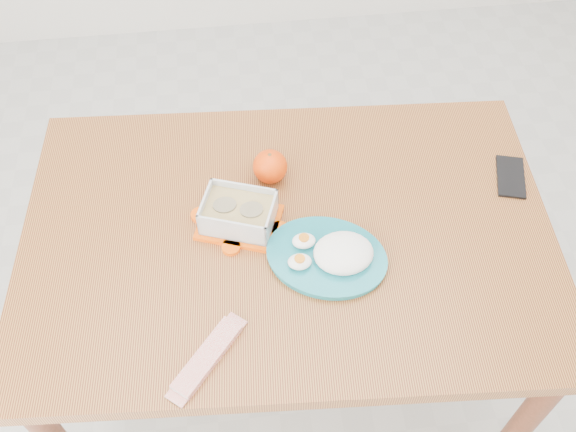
{
  "coord_description": "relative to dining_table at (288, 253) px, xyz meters",
  "views": [
    {
      "loc": [
        -0.16,
        -1.03,
        1.99
      ],
      "look_at": [
        -0.05,
        -0.12,
        0.81
      ],
      "focal_mm": 40.0,
      "sensor_mm": 36.0,
      "label": 1
    }
  ],
  "objects": [
    {
      "name": "ground",
      "position": [
        0.05,
        0.12,
        -0.66
      ],
      "size": [
        3.5,
        3.5,
        0.0
      ],
      "primitive_type": "plane",
      "color": "#B7B7B2",
      "rests_on": "ground"
    },
    {
      "name": "orange_fruit",
      "position": [
        -0.02,
        0.17,
        0.13
      ],
      "size": [
        0.09,
        0.09,
        0.09
      ],
      "primitive_type": "sphere",
      "color": "#FE4B05",
      "rests_on": "dining_table"
    },
    {
      "name": "food_container",
      "position": [
        -0.11,
        0.04,
        0.13
      ],
      "size": [
        0.23,
        0.2,
        0.08
      ],
      "rotation": [
        0.0,
        0.0,
        -0.34
      ],
      "color": "#FF5807",
      "rests_on": "dining_table"
    },
    {
      "name": "dining_table",
      "position": [
        0.0,
        0.0,
        0.0
      ],
      "size": [
        1.34,
        0.94,
        0.75
      ],
      "rotation": [
        0.0,
        0.0,
        -0.07
      ],
      "color": "#AC6F30",
      "rests_on": "ground"
    },
    {
      "name": "smartphone",
      "position": [
        0.59,
        0.1,
        0.09
      ],
      "size": [
        0.1,
        0.15,
        0.01
      ],
      "primitive_type": "cube",
      "rotation": [
        0.0,
        0.0,
        -0.28
      ],
      "color": "black",
      "rests_on": "dining_table"
    },
    {
      "name": "rice_plate",
      "position": [
        0.09,
        -0.1,
        0.12
      ],
      "size": [
        0.36,
        0.36,
        0.08
      ],
      "rotation": [
        0.0,
        0.0,
        -0.39
      ],
      "color": "#17737F",
      "rests_on": "dining_table"
    },
    {
      "name": "candy_bar",
      "position": [
        -0.21,
        -0.31,
        0.1
      ],
      "size": [
        0.16,
        0.18,
        0.02
      ],
      "primitive_type": "cube",
      "rotation": [
        0.0,
        0.0,
        0.88
      ],
      "color": "red",
      "rests_on": "dining_table"
    }
  ]
}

